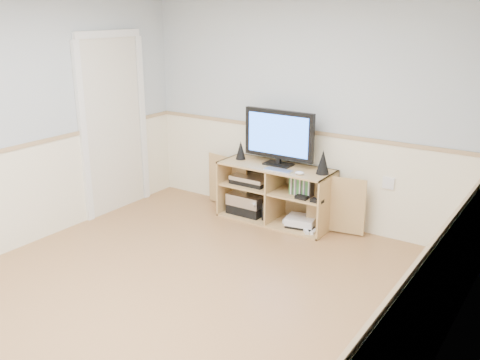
# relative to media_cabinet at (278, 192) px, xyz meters

# --- Properties ---
(room) EXTENTS (4.04, 4.54, 2.54)m
(room) POSITION_rel_media_cabinet_xyz_m (0.13, -1.91, 0.88)
(room) COLOR tan
(room) RESTS_ON ground
(media_cabinet) EXTENTS (2.02, 0.49, 0.65)m
(media_cabinet) POSITION_rel_media_cabinet_xyz_m (0.00, 0.00, 0.00)
(media_cabinet) COLOR tan
(media_cabinet) RESTS_ON floor
(monitor) EXTENTS (0.84, 0.18, 0.62)m
(monitor) POSITION_rel_media_cabinet_xyz_m (0.00, -0.01, 0.65)
(monitor) COLOR black
(monitor) RESTS_ON media_cabinet
(speaker_left) EXTENTS (0.11, 0.11, 0.21)m
(speaker_left) POSITION_rel_media_cabinet_xyz_m (-0.48, -0.04, 0.42)
(speaker_left) COLOR black
(speaker_left) RESTS_ON media_cabinet
(speaker_right) EXTENTS (0.14, 0.14, 0.26)m
(speaker_right) POSITION_rel_media_cabinet_xyz_m (0.55, -0.04, 0.45)
(speaker_right) COLOR black
(speaker_right) RESTS_ON media_cabinet
(keyboard) EXTENTS (0.31, 0.13, 0.01)m
(keyboard) POSITION_rel_media_cabinet_xyz_m (0.11, -0.20, 0.32)
(keyboard) COLOR silver
(keyboard) RESTS_ON media_cabinet
(mouse) EXTENTS (0.11, 0.08, 0.04)m
(mouse) POSITION_rel_media_cabinet_xyz_m (0.37, -0.20, 0.34)
(mouse) COLOR white
(mouse) RESTS_ON media_cabinet
(av_components) EXTENTS (0.51, 0.32, 0.47)m
(av_components) POSITION_rel_media_cabinet_xyz_m (-0.35, -0.06, -0.11)
(av_components) COLOR black
(av_components) RESTS_ON media_cabinet
(game_consoles) EXTENTS (0.46, 0.31, 0.11)m
(game_consoles) POSITION_rel_media_cabinet_xyz_m (0.33, -0.07, -0.26)
(game_consoles) COLOR white
(game_consoles) RESTS_ON media_cabinet
(game_cases) EXTENTS (0.26, 0.14, 0.19)m
(game_cases) POSITION_rel_media_cabinet_xyz_m (0.34, -0.08, 0.15)
(game_cases) COLOR #3F8C3F
(game_cases) RESTS_ON media_cabinet
(wall_outlet) EXTENTS (0.12, 0.03, 0.12)m
(wall_outlet) POSITION_rel_media_cabinet_xyz_m (1.19, 0.20, 0.27)
(wall_outlet) COLOR white
(wall_outlet) RESTS_ON wall_back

